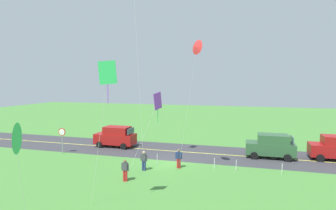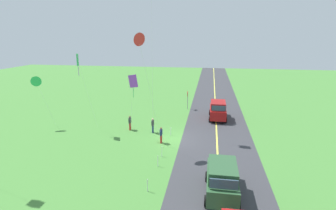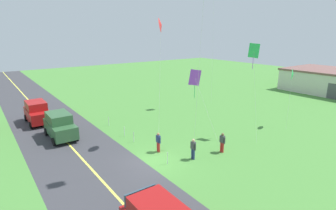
{
  "view_description": "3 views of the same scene",
  "coord_description": "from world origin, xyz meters",
  "px_view_note": "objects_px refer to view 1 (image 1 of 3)",
  "views": [
    {
      "loc": [
        -6.5,
        23.08,
        7.15
      ],
      "look_at": [
        0.01,
        0.21,
        5.15
      ],
      "focal_mm": 29.49,
      "sensor_mm": 36.0,
      "label": 1
    },
    {
      "loc": [
        -24.06,
        -3.1,
        9.99
      ],
      "look_at": [
        0.39,
        0.91,
        3.37
      ],
      "focal_mm": 27.86,
      "sensor_mm": 36.0,
      "label": 2
    },
    {
      "loc": [
        15.02,
        -9.53,
        9.12
      ],
      "look_at": [
        0.28,
        1.16,
        4.19
      ],
      "focal_mm": 28.69,
      "sensor_mm": 36.0,
      "label": 3
    }
  ],
  "objects_px": {
    "car_parked_west_near": "(271,146)",
    "kite_pink_drift": "(107,75)",
    "kite_blue_mid": "(197,48)",
    "person_child_watcher": "(144,160)",
    "car_suv_foreground": "(116,136)",
    "stop_sign": "(62,136)",
    "kite_red_low": "(157,102)",
    "kite_green_far": "(15,139)",
    "person_adult_companion": "(179,158)",
    "car_parked_west_far": "(336,148)",
    "person_adult_near": "(125,170)"
  },
  "relations": [
    {
      "from": "car_parked_west_near",
      "to": "kite_pink_drift",
      "type": "relative_size",
      "value": 0.53
    },
    {
      "from": "kite_blue_mid",
      "to": "person_child_watcher",
      "type": "bearing_deg",
      "value": -1.08
    },
    {
      "from": "car_suv_foreground",
      "to": "stop_sign",
      "type": "distance_m",
      "value": 5.64
    },
    {
      "from": "kite_red_low",
      "to": "kite_green_far",
      "type": "height_order",
      "value": "kite_red_low"
    },
    {
      "from": "car_parked_west_near",
      "to": "kite_green_far",
      "type": "relative_size",
      "value": 0.77
    },
    {
      "from": "person_child_watcher",
      "to": "kite_red_low",
      "type": "bearing_deg",
      "value": 132.87
    },
    {
      "from": "kite_green_far",
      "to": "car_parked_west_near",
      "type": "bearing_deg",
      "value": -117.0
    },
    {
      "from": "car_suv_foreground",
      "to": "kite_pink_drift",
      "type": "bearing_deg",
      "value": 115.36
    },
    {
      "from": "car_suv_foreground",
      "to": "kite_green_far",
      "type": "relative_size",
      "value": 0.77
    },
    {
      "from": "car_parked_west_near",
      "to": "kite_pink_drift",
      "type": "distance_m",
      "value": 18.12
    },
    {
      "from": "car_parked_west_near",
      "to": "person_adult_companion",
      "type": "bearing_deg",
      "value": 35.44
    },
    {
      "from": "stop_sign",
      "to": "person_adult_companion",
      "type": "relative_size",
      "value": 1.6
    },
    {
      "from": "kite_blue_mid",
      "to": "kite_pink_drift",
      "type": "xyz_separation_m",
      "value": [
        3.38,
        7.32,
        -2.16
      ]
    },
    {
      "from": "car_parked_west_far",
      "to": "kite_red_low",
      "type": "height_order",
      "value": "kite_red_low"
    },
    {
      "from": "car_parked_west_far",
      "to": "kite_green_far",
      "type": "bearing_deg",
      "value": 52.47
    },
    {
      "from": "person_adult_companion",
      "to": "kite_blue_mid",
      "type": "relative_size",
      "value": 0.16
    },
    {
      "from": "car_parked_west_far",
      "to": "car_parked_west_near",
      "type": "xyz_separation_m",
      "value": [
        5.69,
        0.8,
        0.0
      ]
    },
    {
      "from": "car_parked_west_near",
      "to": "stop_sign",
      "type": "xyz_separation_m",
      "value": [
        19.92,
        4.0,
        0.65
      ]
    },
    {
      "from": "car_parked_west_far",
      "to": "person_adult_companion",
      "type": "relative_size",
      "value": 2.75
    },
    {
      "from": "stop_sign",
      "to": "person_adult_companion",
      "type": "distance_m",
      "value": 12.43
    },
    {
      "from": "person_adult_companion",
      "to": "kite_pink_drift",
      "type": "height_order",
      "value": "kite_pink_drift"
    },
    {
      "from": "car_parked_west_near",
      "to": "kite_green_far",
      "type": "height_order",
      "value": "kite_green_far"
    },
    {
      "from": "car_parked_west_far",
      "to": "person_adult_companion",
      "type": "xyz_separation_m",
      "value": [
        13.3,
        6.21,
        -0.29
      ]
    },
    {
      "from": "car_parked_west_far",
      "to": "stop_sign",
      "type": "xyz_separation_m",
      "value": [
        25.61,
        4.8,
        0.65
      ]
    },
    {
      "from": "person_child_watcher",
      "to": "person_adult_companion",
      "type": "bearing_deg",
      "value": -156.78
    },
    {
      "from": "car_parked_west_near",
      "to": "kite_red_low",
      "type": "distance_m",
      "value": 12.71
    },
    {
      "from": "car_parked_west_far",
      "to": "kite_red_low",
      "type": "relative_size",
      "value": 0.68
    },
    {
      "from": "kite_green_far",
      "to": "person_child_watcher",
      "type": "bearing_deg",
      "value": -89.23
    },
    {
      "from": "car_parked_west_near",
      "to": "person_child_watcher",
      "type": "height_order",
      "value": "car_parked_west_near"
    },
    {
      "from": "stop_sign",
      "to": "person_adult_near",
      "type": "bearing_deg",
      "value": 149.8
    },
    {
      "from": "person_adult_companion",
      "to": "car_parked_west_near",
      "type": "bearing_deg",
      "value": 114.99
    },
    {
      "from": "car_parked_west_near",
      "to": "stop_sign",
      "type": "bearing_deg",
      "value": 11.36
    },
    {
      "from": "car_parked_west_far",
      "to": "kite_red_low",
      "type": "xyz_separation_m",
      "value": [
        14.2,
        9.08,
        4.52
      ]
    },
    {
      "from": "stop_sign",
      "to": "person_child_watcher",
      "type": "relative_size",
      "value": 1.6
    },
    {
      "from": "person_child_watcher",
      "to": "kite_red_low",
      "type": "xyz_separation_m",
      "value": [
        -1.65,
        1.49,
        4.81
      ]
    },
    {
      "from": "stop_sign",
      "to": "person_child_watcher",
      "type": "height_order",
      "value": "stop_sign"
    },
    {
      "from": "stop_sign",
      "to": "person_adult_near",
      "type": "distance_m",
      "value": 10.83
    },
    {
      "from": "person_adult_companion",
      "to": "kite_blue_mid",
      "type": "xyz_separation_m",
      "value": [
        -1.67,
        1.46,
        8.79
      ]
    },
    {
      "from": "kite_red_low",
      "to": "person_adult_near",
      "type": "bearing_deg",
      "value": 28.9
    },
    {
      "from": "kite_red_low",
      "to": "kite_green_far",
      "type": "bearing_deg",
      "value": 82.56
    },
    {
      "from": "kite_red_low",
      "to": "kite_blue_mid",
      "type": "height_order",
      "value": "kite_blue_mid"
    },
    {
      "from": "car_parked_west_far",
      "to": "person_adult_near",
      "type": "relative_size",
      "value": 2.75
    },
    {
      "from": "person_adult_near",
      "to": "person_adult_companion",
      "type": "relative_size",
      "value": 1.0
    },
    {
      "from": "person_adult_near",
      "to": "stop_sign",
      "type": "bearing_deg",
      "value": -20.39
    },
    {
      "from": "car_suv_foreground",
      "to": "stop_sign",
      "type": "relative_size",
      "value": 1.72
    },
    {
      "from": "car_parked_west_near",
      "to": "kite_green_far",
      "type": "bearing_deg",
      "value": 63.0
    },
    {
      "from": "kite_blue_mid",
      "to": "person_adult_near",
      "type": "bearing_deg",
      "value": 28.76
    },
    {
      "from": "person_adult_near",
      "to": "car_parked_west_far",
      "type": "bearing_deg",
      "value": -138.05
    },
    {
      "from": "stop_sign",
      "to": "car_parked_west_far",
      "type": "bearing_deg",
      "value": -169.39
    },
    {
      "from": "car_parked_west_far",
      "to": "kite_green_far",
      "type": "distance_m",
      "value": 26.05
    }
  ]
}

